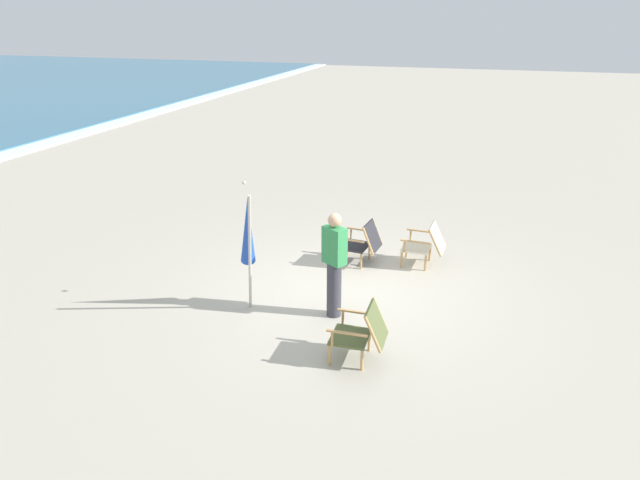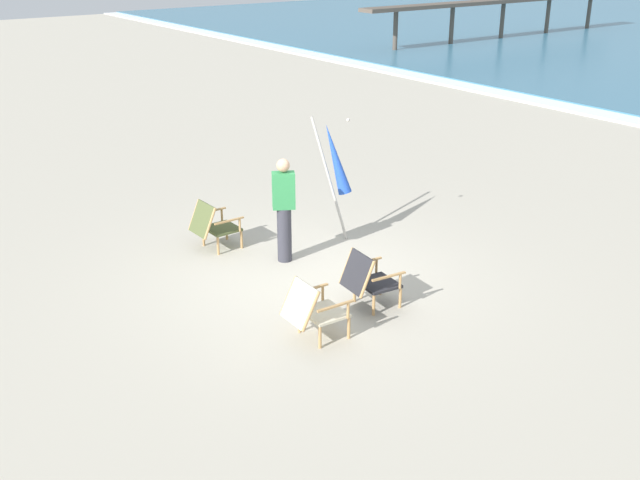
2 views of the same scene
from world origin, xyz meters
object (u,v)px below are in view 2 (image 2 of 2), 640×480
Objects in this scene: umbrella_furled_blue at (335,160)px; beach_chair_front_right at (213,224)px; beach_chair_mid_center at (368,278)px; person_near_chairs at (284,209)px; beach_chair_back_right at (313,309)px.

beach_chair_front_right is at bearing -111.10° from umbrella_furled_blue.
beach_chair_mid_center is 0.40× the size of umbrella_furled_blue.
beach_chair_front_right is 1.30m from person_near_chairs.
umbrella_furled_blue is 1.34m from person_near_chairs.
beach_chair_back_right is 0.39× the size of umbrella_furled_blue.
beach_chair_front_right is at bearing -166.95° from beach_chair_mid_center.
beach_chair_back_right is 0.49× the size of person_near_chairs.
beach_chair_front_right reaches higher than beach_chair_back_right.
person_near_chairs is (-1.98, -0.03, 0.41)m from beach_chair_mid_center.
person_near_chairs is (-2.24, 1.07, 0.41)m from beach_chair_back_right.
umbrella_furled_blue is 1.25× the size of person_near_chairs.
person_near_chairs is at bearing -179.21° from beach_chair_mid_center.
beach_chair_front_right is 3.31m from beach_chair_back_right.
beach_chair_back_right is 3.54m from umbrella_furled_blue.
umbrella_furled_blue is (-2.29, 1.18, 0.90)m from beach_chair_mid_center.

